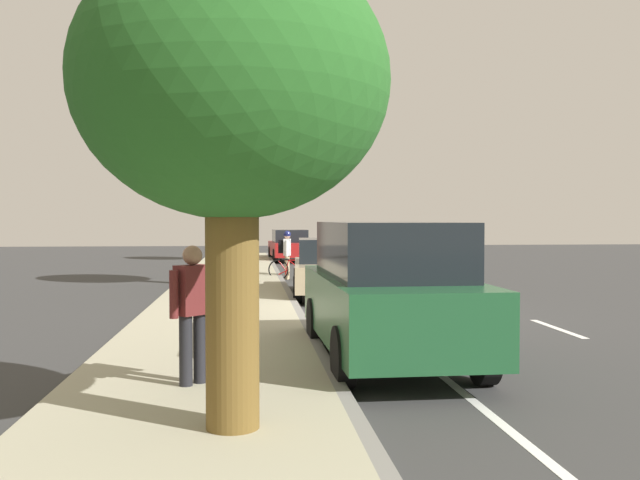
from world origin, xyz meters
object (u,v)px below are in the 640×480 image
street_tree_far_end (232,87)px  pedestrian_on_phone (193,307)px  parked_sedan_red_nearest (290,246)px  bicycle_at_curb (294,269)px  parked_sedan_tan_second (329,268)px  street_tree_mid_block (243,141)px  street_tree_near_cyclist (245,181)px  parked_suv_green_mid (388,290)px  cyclist_with_backpack (286,250)px

street_tree_far_end → pedestrian_on_phone: street_tree_far_end is taller
parked_sedan_red_nearest → bicycle_at_curb: 10.40m
parked_sedan_tan_second → street_tree_far_end: bearing=79.3°
bicycle_at_curb → street_tree_mid_block: size_ratio=0.31×
street_tree_near_cyclist → pedestrian_on_phone: size_ratio=3.12×
street_tree_mid_block → street_tree_far_end: street_tree_mid_block is taller
parked_sedan_red_nearest → street_tree_mid_block: size_ratio=0.82×
parked_sedan_tan_second → street_tree_far_end: size_ratio=1.04×
parked_sedan_tan_second → parked_suv_green_mid: 8.33m
street_tree_mid_block → parked_suv_green_mid: bearing=100.7°
street_tree_far_end → bicycle_at_curb: bearing=-95.6°
parked_sedan_red_nearest → parked_sedan_tan_second: 15.41m
pedestrian_on_phone → street_tree_far_end: bearing=105.9°
bicycle_at_curb → pedestrian_on_phone: size_ratio=1.08×
parked_suv_green_mid → street_tree_mid_block: street_tree_mid_block is taller
parked_sedan_red_nearest → bicycle_at_curb: parked_sedan_red_nearest is taller
cyclist_with_backpack → street_tree_far_end: (1.40, 17.23, 2.21)m
parked_sedan_tan_second → parked_suv_green_mid: size_ratio=0.95×
street_tree_near_cyclist → street_tree_mid_block: street_tree_mid_block is taller
bicycle_at_curb → street_tree_near_cyclist: 11.28m
bicycle_at_curb → parked_suv_green_mid: bearing=92.1°
parked_sedan_red_nearest → street_tree_far_end: street_tree_far_end is taller
parked_sedan_tan_second → bicycle_at_curb: parked_sedan_tan_second is taller
parked_sedan_red_nearest → pedestrian_on_phone: size_ratio=2.83×
parked_sedan_tan_second → street_tree_far_end: 12.21m
parked_sedan_red_nearest → pedestrian_on_phone: pedestrian_on_phone is taller
bicycle_at_curb → cyclist_with_backpack: (0.23, -0.45, 0.62)m
bicycle_at_curb → cyclist_with_backpack: 0.80m
cyclist_with_backpack → street_tree_mid_block: 4.47m
cyclist_with_backpack → street_tree_mid_block: size_ratio=0.30×
street_tree_mid_block → cyclist_with_backpack: bearing=-118.5°
bicycle_at_curb → cyclist_with_backpack: bearing=-63.4°
cyclist_with_backpack → street_tree_near_cyclist: street_tree_near_cyclist is taller
street_tree_near_cyclist → parked_sedan_red_nearest: bearing=174.1°
street_tree_mid_block → bicycle_at_curb: bearing=-127.4°
pedestrian_on_phone → parked_sedan_red_nearest: bearing=-95.8°
parked_sedan_red_nearest → pedestrian_on_phone: (2.60, 25.45, 0.29)m
street_tree_near_cyclist → street_tree_far_end: (0.00, 27.38, -0.65)m
parked_sedan_red_nearest → parked_sedan_tan_second: bearing=90.4°
street_tree_near_cyclist → pedestrian_on_phone: bearing=88.9°
street_tree_mid_block → street_tree_far_end: bearing=90.0°
bicycle_at_curb → parked_sedan_tan_second: bearing=96.7°
parked_sedan_red_nearest → parked_suv_green_mid: (-0.00, 23.74, 0.27)m
pedestrian_on_phone → street_tree_mid_block: bearing=-92.2°
street_tree_near_cyclist → pedestrian_on_phone: 25.83m
parked_suv_green_mid → cyclist_with_backpack: (0.71, -13.80, -0.03)m
parked_suv_green_mid → street_tree_mid_block: (2.11, -11.22, 3.34)m
parked_sedan_tan_second → bicycle_at_curb: 5.07m
parked_sedan_red_nearest → parked_sedan_tan_second: size_ratio=0.99×
street_tree_near_cyclist → pedestrian_on_phone: street_tree_near_cyclist is taller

